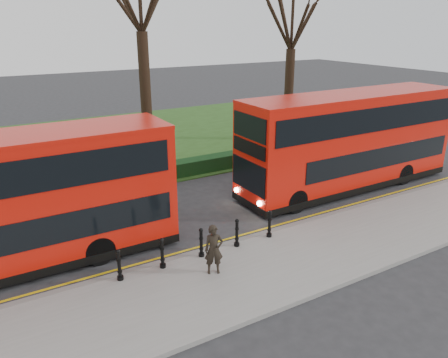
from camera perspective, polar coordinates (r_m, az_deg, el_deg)
ground at (r=16.45m, az=-3.42°, el=-7.94°), size 120.00×120.00×0.00m
pavement at (r=14.15m, az=2.28°, el=-12.59°), size 60.00×4.00×0.15m
kerb at (r=15.63m, az=-1.72°, el=-9.19°), size 60.00×0.25×0.16m
grass_verge at (r=29.75m, az=-16.79°, el=4.18°), size 60.00×18.00×0.06m
hedge at (r=22.08m, az=-11.54°, el=0.27°), size 60.00×0.90×0.80m
yellow_line_outer at (r=15.90m, az=-2.25°, el=-8.95°), size 60.00×0.10×0.01m
yellow_line_inner at (r=16.05m, az=-2.59°, el=-8.65°), size 60.00×0.10×0.01m
tree_right at (r=29.53m, az=8.94°, el=20.17°), size 6.97×6.97×10.89m
bollard_row at (r=14.86m, az=-2.99°, el=-8.34°), size 5.81×0.15×1.00m
bus_rear at (r=21.59m, az=16.08°, el=4.72°), size 11.48×2.64×4.57m
pedestrian at (r=13.79m, az=-1.34°, el=-9.21°), size 0.69×0.57×1.63m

